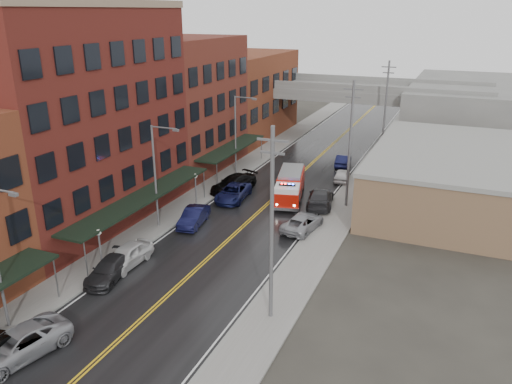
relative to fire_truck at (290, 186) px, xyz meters
The scene contains 31 objects.
road 5.10m from the fire_truck, 109.02° to the right, with size 11.00×160.00×0.02m, color black.
sidewalk_left 10.12m from the fire_truck, 152.57° to the right, with size 3.00×160.00×0.15m, color slate.
sidewalk_right 7.48m from the fire_truck, 38.95° to the right, with size 3.00×160.00×0.15m, color slate.
curb_left 8.70m from the fire_truck, 147.49° to the right, with size 0.30×160.00×0.15m, color gray.
curb_right 6.31m from the fire_truck, 48.67° to the right, with size 0.30×160.00×0.15m, color gray.
brick_building_b 20.32m from the fire_truck, 142.05° to the right, with size 9.00×20.00×18.00m, color maroon.
brick_building_c 17.10m from the fire_truck, 158.44° to the left, with size 9.00×15.00×15.00m, color maroon.
brick_building_far 28.09m from the fire_truck, 122.49° to the left, with size 9.00×20.00×12.00m, color brown.
tan_building 15.42m from the fire_truck, 20.49° to the left, with size 14.00×22.00×5.00m, color #826046.
right_far_block 39.08m from the fire_truck, 65.12° to the left, with size 18.00×30.00×8.00m, color slate.
awning_1 14.82m from the fire_truck, 128.03° to the right, with size 2.60×18.00×3.09m.
awning_2 10.92m from the fire_truck, 147.05° to the left, with size 2.60×13.00×3.09m.
globe_lamp_1 20.27m from the fire_truck, 113.23° to the right, with size 0.44×0.44×3.12m.
globe_lamp_2 9.26m from the fire_truck, 149.99° to the right, with size 0.44×0.44×3.12m.
street_lamp_1 13.88m from the fire_truck, 127.48° to the right, with size 2.64×0.22×9.00m.
street_lamp_2 10.43m from the fire_truck, 146.51° to the left, with size 2.64×0.22×9.00m.
utility_pole_0 20.96m from the fire_truck, 74.04° to the right, with size 1.80×0.24×12.00m.
utility_pole_1 7.40m from the fire_truck, ahead, with size 1.80×0.24×12.00m.
utility_pole_2 21.68m from the fire_truck, 74.62° to the left, with size 1.80×0.24×12.00m.
overpass 27.80m from the fire_truck, 93.32° to the left, with size 40.00×10.00×7.50m.
fire_truck is the anchor object (origin of this frame).
parked_car_left_2 28.96m from the fire_truck, 101.33° to the right, with size 2.64×5.72×1.59m, color gray.
parked_car_left_3 20.61m from the fire_truck, 108.66° to the right, with size 1.96×4.81×1.40m, color black.
parked_car_left_4 18.69m from the fire_truck, 110.66° to the right, with size 1.91×4.74×1.62m, color silver.
parked_car_left_5 10.75m from the fire_truck, 122.34° to the right, with size 1.61×4.62×1.52m, color black.
parked_car_left_6 5.65m from the fire_truck, 157.92° to the right, with size 2.52×5.46×1.52m, color #121643.
parked_car_left_7 6.27m from the fire_truck, behind, with size 2.32×5.71×1.66m, color black.
parked_car_right_0 7.31m from the fire_truck, 62.01° to the right, with size 2.31×5.01×1.39m, color gray.
parked_car_right_1 3.35m from the fire_truck, ahead, with size 2.35×5.78×1.68m, color #2A2A2D.
parked_car_right_2 8.61m from the fire_truck, 66.71° to the left, with size 1.58×3.94×1.34m, color white.
parked_car_right_3 13.62m from the fire_truck, 80.78° to the left, with size 1.51×4.33×1.43m, color #0E1134.
Camera 1 is at (16.52, -9.46, 17.79)m, focal length 35.00 mm.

